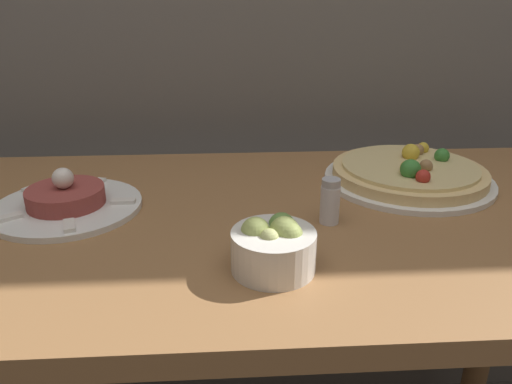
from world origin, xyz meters
TOP-DOWN VIEW (x-y plane):
  - dining_table at (0.00, 0.32)m, footprint 1.28×0.65m
  - pizza_plate at (0.28, 0.45)m, footprint 0.31×0.31m
  - tartare_plate at (-0.32, 0.36)m, footprint 0.24×0.24m
  - small_bowl at (0.00, 0.16)m, footprint 0.11×0.11m
  - salt_shaker at (0.10, 0.29)m, footprint 0.03×0.03m

SIDE VIEW (x-z plane):
  - dining_table at x=0.00m, z-range 0.27..1.06m
  - tartare_plate at x=-0.32m, z-range 0.77..0.84m
  - pizza_plate at x=0.28m, z-range 0.77..0.84m
  - small_bowl at x=0.00m, z-range 0.79..0.86m
  - salt_shaker at x=0.10m, z-range 0.79..0.86m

